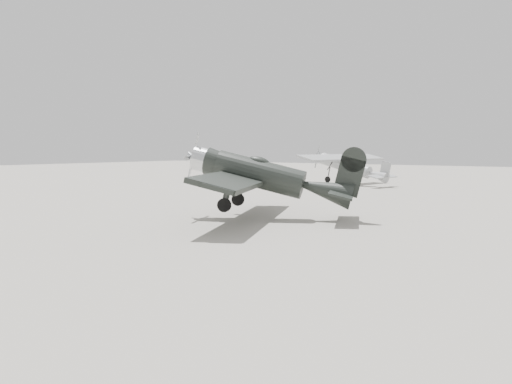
# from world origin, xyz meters

# --- Properties ---
(ground) EXTENTS (160.00, 160.00, 0.00)m
(ground) POSITION_xyz_m (0.00, 0.00, 0.00)
(ground) COLOR #ABA398
(ground) RESTS_ON ground
(lowwing_monoplane) EXTENTS (8.15, 10.59, 3.50)m
(lowwing_monoplane) POSITION_xyz_m (-1.01, 5.65, 1.85)
(lowwing_monoplane) COLOR black
(lowwing_monoplane) RESTS_ON ground
(highwing_monoplane) EXTENTS (7.44, 10.43, 2.94)m
(highwing_monoplane) POSITION_xyz_m (-6.87, 26.38, 1.84)
(highwing_monoplane) COLOR #AAAEAF
(highwing_monoplane) RESTS_ON ground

